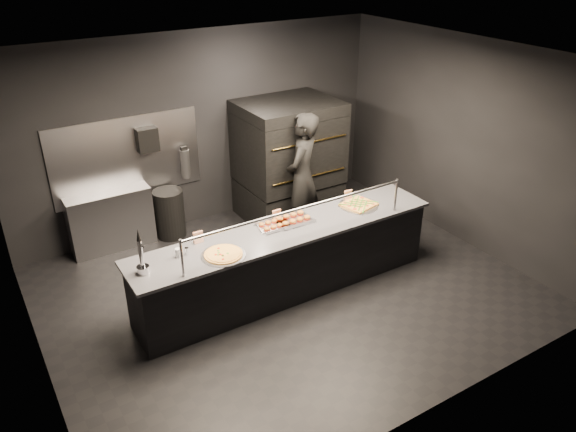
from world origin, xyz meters
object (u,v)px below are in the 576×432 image
object	(u,v)px
prep_shelf	(111,221)
trash_bin	(170,214)
fire_extinguisher	(185,163)
square_pizza	(359,205)
slider_tray_b	(293,219)
worker	(302,177)
beer_tap	(142,261)
towel_dispenser	(147,139)
slider_tray_a	(274,225)
pizza_oven	(288,160)
round_pizza	(223,254)
service_counter	(287,261)

from	to	relation	value
prep_shelf	trash_bin	xyz separation A→B (m)	(0.86, -0.10, -0.07)
fire_extinguisher	square_pizza	distance (m)	2.80
slider_tray_b	worker	size ratio (longest dim) A/B	0.25
fire_extinguisher	beer_tap	bearing A→B (deg)	-121.88
towel_dispenser	fire_extinguisher	bearing A→B (deg)	1.04
slider_tray_a	slider_tray_b	xyz separation A→B (m)	(0.29, -0.00, 0.00)
pizza_oven	slider_tray_b	xyz separation A→B (m)	(-1.01, -1.75, -0.02)
towel_dispenser	square_pizza	size ratio (longest dim) A/B	0.66
towel_dispenser	round_pizza	bearing A→B (deg)	-91.13
round_pizza	slider_tray_b	xyz separation A→B (m)	(1.14, 0.30, 0.01)
slider_tray_b	square_pizza	world-z (taller)	slider_tray_b
fire_extinguisher	square_pizza	world-z (taller)	fire_extinguisher
round_pizza	slider_tray_a	xyz separation A→B (m)	(0.85, 0.30, 0.01)
slider_tray_a	trash_bin	distance (m)	2.24
slider_tray_a	worker	bearing A→B (deg)	43.19
service_counter	pizza_oven	world-z (taller)	pizza_oven
service_counter	square_pizza	distance (m)	1.27
prep_shelf	square_pizza	size ratio (longest dim) A/B	2.27
service_counter	round_pizza	world-z (taller)	service_counter
pizza_oven	square_pizza	size ratio (longest dim) A/B	3.62
towel_dispenser	fire_extinguisher	xyz separation A→B (m)	(0.55, 0.01, -0.49)
round_pizza	trash_bin	world-z (taller)	round_pizza
pizza_oven	trash_bin	world-z (taller)	pizza_oven
towel_dispenser	fire_extinguisher	distance (m)	0.74
prep_shelf	round_pizza	xyz separation A→B (m)	(0.65, -2.47, 0.49)
service_counter	slider_tray_b	bearing A→B (deg)	38.84
round_pizza	worker	size ratio (longest dim) A/B	0.26
square_pizza	towel_dispenser	bearing A→B (deg)	131.62
beer_tap	fire_extinguisher	bearing A→B (deg)	58.12
pizza_oven	worker	xyz separation A→B (m)	(-0.21, -0.72, 0.01)
round_pizza	trash_bin	bearing A→B (deg)	84.96
service_counter	towel_dispenser	bearing A→B (deg)	110.63
towel_dispenser	slider_tray_a	xyz separation A→B (m)	(0.80, -2.24, -0.61)
service_counter	slider_tray_b	distance (m)	0.54
towel_dispenser	trash_bin	distance (m)	1.19
slider_tray_a	slider_tray_b	world-z (taller)	slider_tray_b
fire_extinguisher	trash_bin	bearing A→B (deg)	-155.28
pizza_oven	beer_tap	world-z (taller)	pizza_oven
fire_extinguisher	slider_tray_b	xyz separation A→B (m)	(0.54, -2.25, -0.11)
fire_extinguisher	pizza_oven	bearing A→B (deg)	-17.89
slider_tray_a	worker	xyz separation A→B (m)	(1.09, 1.03, 0.03)
service_counter	trash_bin	bearing A→B (deg)	108.46
fire_extinguisher	beer_tap	xyz separation A→B (m)	(-1.50, -2.41, 0.01)
beer_tap	square_pizza	world-z (taller)	beer_tap
service_counter	trash_bin	xyz separation A→B (m)	(-0.74, 2.22, -0.09)
worker	prep_shelf	bearing A→B (deg)	-61.57
prep_shelf	fire_extinguisher	bearing A→B (deg)	3.66
square_pizza	round_pizza	bearing A→B (deg)	-174.50
slider_tray_b	prep_shelf	bearing A→B (deg)	129.47
service_counter	worker	distance (m)	1.62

